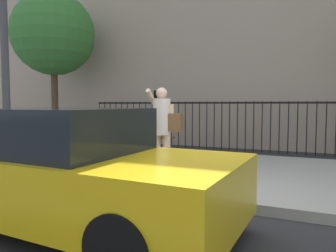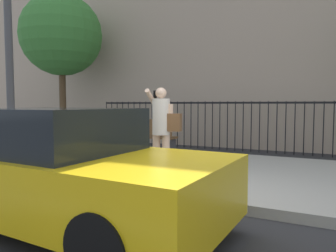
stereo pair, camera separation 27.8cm
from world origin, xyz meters
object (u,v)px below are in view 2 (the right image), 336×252
taxi_yellow (58,168)px  street_bench (147,135)px  street_tree_near (61,35)px  pedestrian_on_phone (162,124)px

taxi_yellow → street_bench: size_ratio=2.67×
taxi_yellow → street_bench: taxi_yellow is taller
taxi_yellow → street_tree_near: 9.03m
taxi_yellow → pedestrian_on_phone: bearing=86.9°
street_tree_near → street_bench: bearing=-16.9°
street_bench → street_tree_near: (-4.42, 1.34, 3.38)m
street_tree_near → taxi_yellow: bearing=-45.8°
taxi_yellow → street_bench: (-1.44, 4.68, -0.05)m
taxi_yellow → street_bench: bearing=107.1°
street_bench → street_tree_near: size_ratio=0.29×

